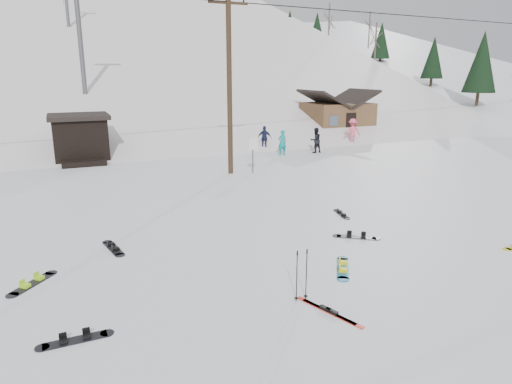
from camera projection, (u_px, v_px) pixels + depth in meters
name	position (u px, v px, depth m)	size (l,w,h in m)	color
ground	(354.00, 297.00, 10.89)	(200.00, 200.00, 0.00)	white
ski_slope	(116.00, 200.00, 62.82)	(60.00, 75.00, 45.00)	white
ridge_right	(366.00, 176.00, 72.59)	(34.00, 85.00, 36.00)	white
treeline_right	(395.00, 111.00, 61.89)	(20.00, 60.00, 10.00)	black
treeline_crest	(91.00, 99.00, 87.25)	(50.00, 6.00, 10.00)	black
utility_pole	(229.00, 82.00, 22.87)	(2.00, 0.26, 9.00)	#3A2819
trail_sign	(253.00, 149.00, 23.79)	(0.50, 0.09, 1.85)	#595B60
lift_hut	(80.00, 138.00, 27.22)	(3.40, 4.10, 2.75)	black
lift_tower_near	(80.00, 34.00, 33.98)	(2.20, 0.36, 8.00)	#595B60
cabin	(337.00, 118.00, 37.53)	(5.39, 4.40, 3.77)	brown
hero_snowboard	(343.00, 268.00, 12.45)	(1.06, 1.46, 0.12)	teal
hero_skis	(329.00, 311.00, 10.20)	(0.72, 1.77, 0.10)	red
ski_poles	(302.00, 274.00, 10.62)	(0.34, 0.09, 1.25)	black
board_scatter_a	(75.00, 340.00, 9.13)	(1.50, 0.31, 0.10)	black
board_scatter_b	(113.00, 248.00, 13.85)	(0.53, 1.54, 0.11)	black
board_scatter_c	(33.00, 283.00, 11.56)	(1.16, 1.30, 0.11)	black
board_scatter_d	(356.00, 237.00, 14.77)	(1.31, 1.01, 0.11)	black
board_scatter_f	(341.00, 214.00, 17.15)	(0.48, 1.29, 0.09)	black
skier_teal	(282.00, 143.00, 28.94)	(0.59, 0.39, 1.62)	#0D8988
skier_dark	(315.00, 140.00, 29.90)	(0.80, 0.62, 1.64)	black
skier_pink	(352.00, 131.00, 33.33)	(1.21, 0.69, 1.87)	#EB5273
skier_navy	(265.00, 138.00, 30.88)	(0.96, 0.40, 1.64)	#191F3F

